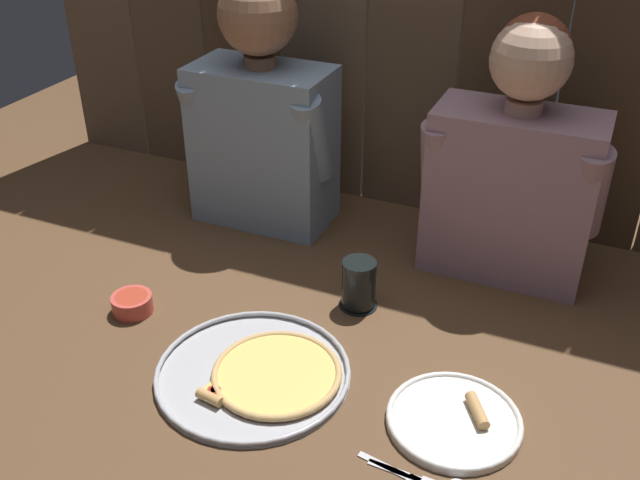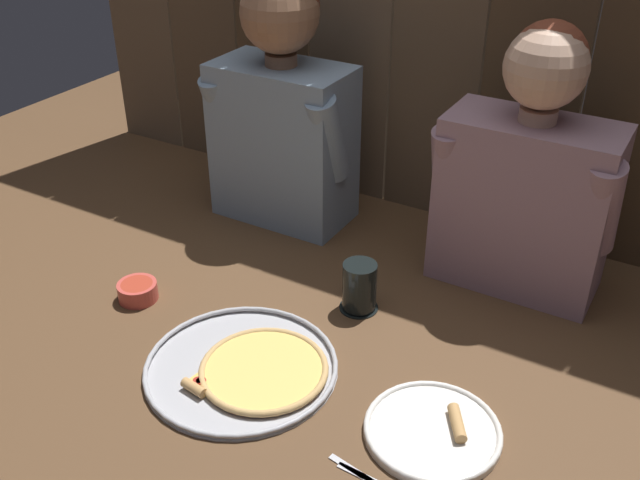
# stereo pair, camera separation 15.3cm
# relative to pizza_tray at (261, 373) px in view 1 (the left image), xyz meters

# --- Properties ---
(ground_plane) EXTENTS (3.20, 3.20, 0.00)m
(ground_plane) POSITION_rel_pizza_tray_xyz_m (0.03, 0.15, -0.01)
(ground_plane) COLOR brown
(pizza_tray) EXTENTS (0.39, 0.39, 0.03)m
(pizza_tray) POSITION_rel_pizza_tray_xyz_m (0.00, 0.00, 0.00)
(pizza_tray) COLOR #B2B2B7
(pizza_tray) RESTS_ON ground
(dinner_plate) EXTENTS (0.25, 0.25, 0.03)m
(dinner_plate) POSITION_rel_pizza_tray_xyz_m (0.38, 0.03, -0.00)
(dinner_plate) COLOR white
(dinner_plate) RESTS_ON ground
(drinking_glass) EXTENTS (0.09, 0.09, 0.12)m
(drinking_glass) POSITION_rel_pizza_tray_xyz_m (0.09, 0.30, 0.05)
(drinking_glass) COLOR black
(drinking_glass) RESTS_ON ground
(dipping_bowl) EXTENTS (0.09, 0.09, 0.04)m
(dipping_bowl) POSITION_rel_pizza_tray_xyz_m (-0.36, 0.08, 0.01)
(dipping_bowl) COLOR #CC4C42
(dipping_bowl) RESTS_ON ground
(table_fork) EXTENTS (0.13, 0.04, 0.01)m
(table_fork) POSITION_rel_pizza_tray_xyz_m (0.32, -0.12, -0.01)
(table_fork) COLOR silver
(table_fork) RESTS_ON ground
(table_knife) EXTENTS (0.16, 0.02, 0.01)m
(table_knife) POSITION_rel_pizza_tray_xyz_m (0.35, -0.12, -0.01)
(table_knife) COLOR silver
(table_knife) RESTS_ON ground
(diner_left) EXTENTS (0.39, 0.22, 0.65)m
(diner_left) POSITION_rel_pizza_tray_xyz_m (-0.29, 0.58, 0.30)
(diner_left) COLOR #849EB7
(diner_left) RESTS_ON ground
(diner_right) EXTENTS (0.41, 0.20, 0.61)m
(diner_right) POSITION_rel_pizza_tray_xyz_m (0.35, 0.58, 0.27)
(diner_right) COLOR gray
(diner_right) RESTS_ON ground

